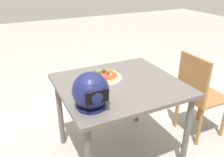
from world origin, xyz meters
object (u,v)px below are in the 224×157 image
Objects in this scene: motorcycle_helmet at (91,91)px; pizza at (104,75)px; dining_table at (119,93)px; chair_side at (198,92)px.

pizza is at bearing -124.96° from motorcycle_helmet.
motorcycle_helmet reaches higher than dining_table.
chair_side is (-0.86, 0.06, -0.16)m from dining_table.
chair_side reaches higher than dining_table.
chair_side is at bearing 175.83° from dining_table.
dining_table is at bearing 116.00° from pizza.
motorcycle_helmet reaches higher than pizza.
motorcycle_helmet is at bearing 35.16° from dining_table.
pizza reaches higher than dining_table.
pizza is (0.07, -0.15, 0.12)m from dining_table.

